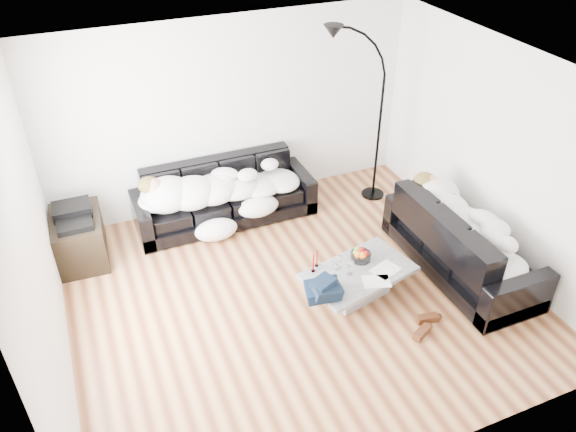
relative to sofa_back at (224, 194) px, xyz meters
name	(u,v)px	position (x,y,z in m)	size (l,w,h in m)	color
ground	(298,294)	(0.30, -1.80, -0.39)	(5.00, 5.00, 0.00)	brown
wall_back	(231,114)	(0.30, 0.45, 0.91)	(5.00, 0.02, 2.60)	silver
wall_left	(39,258)	(-2.20, -1.80, 0.91)	(0.02, 4.50, 2.60)	silver
wall_right	(496,154)	(2.80, -1.80, 0.91)	(0.02, 4.50, 2.60)	silver
ceiling	(301,76)	(0.30, -1.80, 2.21)	(5.00, 5.00, 0.00)	white
sofa_back	(224,194)	(0.00, 0.00, 0.00)	(2.40, 0.83, 0.78)	black
sofa_right	(463,240)	(2.28, -2.11, 0.03)	(2.09, 0.89, 0.84)	black
sleeper_back	(224,181)	(0.00, -0.05, 0.23)	(2.03, 0.70, 0.41)	white
sleeper_right	(466,225)	(2.28, -2.11, 0.25)	(1.79, 0.76, 0.44)	white
teal_cushion	(430,193)	(2.22, -1.47, 0.33)	(0.36, 0.30, 0.20)	#0C5641
coffee_table	(358,283)	(0.92, -2.07, -0.21)	(1.22, 0.71, 0.35)	#939699
fruit_bowl	(361,254)	(1.03, -1.89, 0.03)	(0.23, 0.23, 0.14)	white
wine_glass_a	(339,262)	(0.73, -1.94, 0.05)	(0.08, 0.08, 0.18)	white
wine_glass_b	(335,270)	(0.64, -2.04, 0.04)	(0.07, 0.07, 0.16)	white
wine_glass_c	(350,268)	(0.80, -2.08, 0.06)	(0.08, 0.08, 0.19)	white
candle_left	(313,263)	(0.44, -1.88, 0.08)	(0.04, 0.04, 0.23)	maroon
candle_right	(317,258)	(0.52, -1.81, 0.08)	(0.04, 0.04, 0.23)	maroon
newspaper_a	(386,270)	(1.20, -2.17, -0.03)	(0.30, 0.23, 0.01)	silver
newspaper_b	(377,281)	(1.01, -2.30, -0.03)	(0.30, 0.21, 0.01)	silver
navy_jacket	(326,283)	(0.40, -2.28, 0.14)	(0.38, 0.32, 0.19)	black
shoes	(425,325)	(1.33, -2.82, -0.35)	(0.40, 0.29, 0.09)	#472311
av_cabinet	(79,238)	(-1.91, -0.15, -0.09)	(0.60, 0.87, 0.60)	black
stereo	(72,214)	(-1.91, -0.15, 0.27)	(0.44, 0.34, 0.13)	black
floor_lamp	(380,125)	(2.16, -0.26, 0.72)	(0.81, 0.32, 2.23)	black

